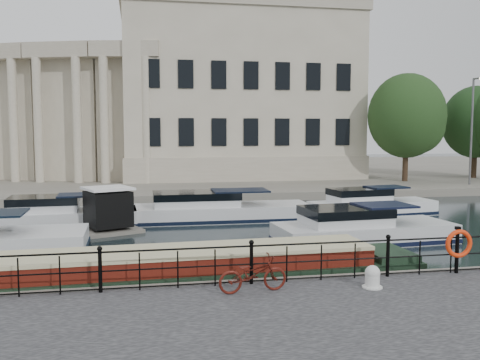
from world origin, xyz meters
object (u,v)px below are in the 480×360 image
life_ring_post (459,244)px  harbour_hut (108,212)px  mooring_bollard (372,277)px  narrowboat (146,279)px  bicycle (253,274)px

life_ring_post → harbour_hut: 15.49m
mooring_bollard → narrowboat: (-5.92, 2.64, -0.47)m
bicycle → life_ring_post: (6.28, 0.63, 0.38)m
mooring_bollard → harbour_hut: (-7.48, 12.19, 0.12)m
bicycle → harbour_hut: bearing=13.5°
bicycle → life_ring_post: bearing=-90.4°
life_ring_post → narrowboat: size_ratio=0.08×
narrowboat → harbour_hut: (-1.56, 9.54, 0.59)m
bicycle → narrowboat: size_ratio=0.11×
mooring_bollard → life_ring_post: 3.23m
narrowboat → mooring_bollard: bearing=-26.3°
mooring_bollard → narrowboat: size_ratio=0.04×
mooring_bollard → narrowboat: 6.50m
bicycle → mooring_bollard: 3.23m
life_ring_post → bicycle: bearing=-174.3°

